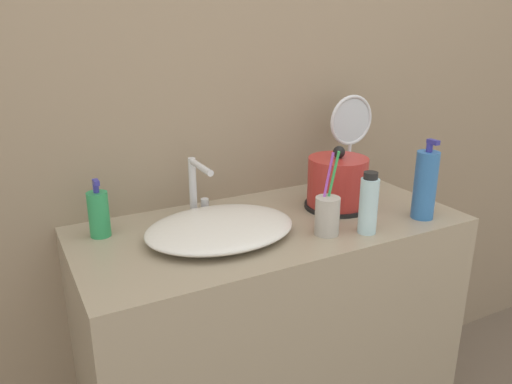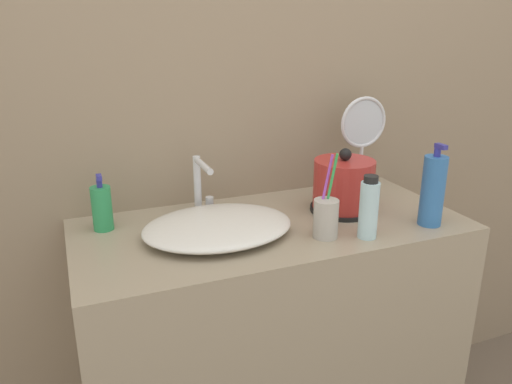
# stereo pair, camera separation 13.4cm
# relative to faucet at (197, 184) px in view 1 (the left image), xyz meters

# --- Properties ---
(wall_back) EXTENTS (6.00, 0.04, 2.60)m
(wall_back) POSITION_rel_faucet_xyz_m (0.16, 0.12, 0.33)
(wall_back) COLOR gray
(wall_back) RESTS_ON ground_plane
(vanity_counter) EXTENTS (1.08, 0.50, 0.87)m
(vanity_counter) POSITION_rel_faucet_xyz_m (0.16, -0.15, -0.53)
(vanity_counter) COLOR gray
(vanity_counter) RESTS_ON ground_plane
(sink_basin) EXTENTS (0.40, 0.31, 0.05)m
(sink_basin) POSITION_rel_faucet_xyz_m (-0.01, -0.17, -0.07)
(sink_basin) COLOR silver
(sink_basin) RESTS_ON vanity_counter
(faucet) EXTENTS (0.06, 0.15, 0.17)m
(faucet) POSITION_rel_faucet_xyz_m (0.00, 0.00, 0.00)
(faucet) COLOR silver
(faucet) RESTS_ON vanity_counter
(electric_kettle) EXTENTS (0.19, 0.19, 0.19)m
(electric_kettle) POSITION_rel_faucet_xyz_m (0.39, -0.13, -0.02)
(electric_kettle) COLOR black
(electric_kettle) RESTS_ON vanity_counter
(toothbrush_cup) EXTENTS (0.07, 0.07, 0.23)m
(toothbrush_cup) POSITION_rel_faucet_xyz_m (0.25, -0.28, -0.04)
(toothbrush_cup) COLOR #B7B2A8
(toothbrush_cup) RESTS_ON vanity_counter
(lotion_bottle) EXTENTS (0.06, 0.06, 0.23)m
(lotion_bottle) POSITION_rel_faucet_xyz_m (0.56, -0.32, 0.00)
(lotion_bottle) COLOR #3370B7
(lotion_bottle) RESTS_ON vanity_counter
(shampoo_bottle) EXTENTS (0.05, 0.05, 0.16)m
(shampoo_bottle) POSITION_rel_faucet_xyz_m (-0.28, -0.02, -0.03)
(shampoo_bottle) COLOR #2D9956
(shampoo_bottle) RESTS_ON vanity_counter
(mouthwash_bottle) EXTENTS (0.05, 0.05, 0.17)m
(mouthwash_bottle) POSITION_rel_faucet_xyz_m (0.35, -0.33, -0.02)
(mouthwash_bottle) COLOR silver
(mouthwash_bottle) RESTS_ON vanity_counter
(vanity_mirror) EXTENTS (0.16, 0.11, 0.32)m
(vanity_mirror) POSITION_rel_faucet_xyz_m (0.53, -0.01, 0.08)
(vanity_mirror) COLOR silver
(vanity_mirror) RESTS_ON vanity_counter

